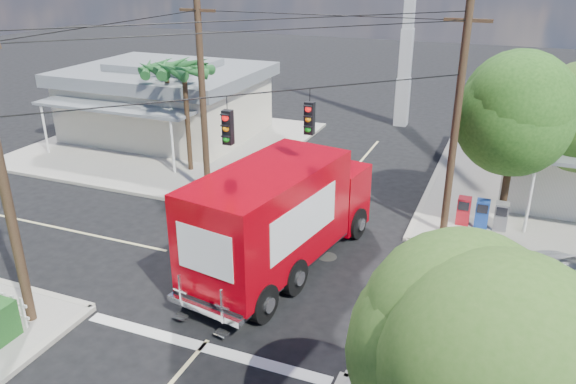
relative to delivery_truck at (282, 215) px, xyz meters
The scene contains 12 objects.
ground 2.05m from the delivery_truck, 118.04° to the right, with size 120.00×120.00×0.00m, color black.
sidewalk_nw 15.31m from the delivery_truck, 137.52° to the left, with size 14.12×14.12×0.14m.
road_markings 2.86m from the delivery_truck, 98.92° to the right, with size 32.00×32.00×0.01m.
building_nw 17.10m from the delivery_truck, 136.14° to the left, with size 10.80×10.20×4.30m.
radio_tower 19.74m from the delivery_truck, 89.49° to the left, with size 0.80×0.80×17.00m.
tree_ne_front 9.65m from the delivery_truck, 41.75° to the left, with size 4.21×4.14×6.66m.
tree_se 10.53m from the delivery_truck, 49.63° to the right, with size 3.67×3.54×5.62m.
palm_nw_front 10.88m from the delivery_truck, 138.67° to the left, with size 3.01×3.08×5.59m.
palm_nw_back 13.21m from the delivery_truck, 139.53° to the left, with size 3.01×3.08×5.19m.
utility_poles 3.48m from the delivery_truck, 152.66° to the left, with size 12.00×10.68×9.00m.
vending_boxes 8.42m from the delivery_truck, 42.14° to the left, with size 1.90×0.50×1.10m.
delivery_truck is the anchor object (origin of this frame).
Camera 1 is at (6.96, -15.12, 9.92)m, focal length 35.00 mm.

